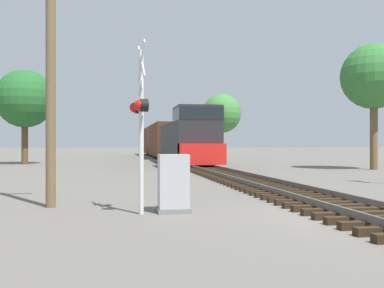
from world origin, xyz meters
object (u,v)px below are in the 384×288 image
(crossing_signal_near, at_px, (140,114))
(tree_mid_background, at_px, (25,99))
(freight_train, at_px, (166,141))
(tree_deep_background, at_px, (222,114))
(relay_cabinet, at_px, (173,184))
(tree_far_right, at_px, (374,77))
(utility_pole, at_px, (51,67))

(crossing_signal_near, height_order, tree_mid_background, tree_mid_background)
(freight_train, height_order, tree_deep_background, tree_deep_background)
(crossing_signal_near, bearing_deg, tree_deep_background, 157.01)
(relay_cabinet, height_order, tree_mid_background, tree_mid_background)
(crossing_signal_near, xyz_separation_m, tree_far_right, (16.18, 16.30, 3.69))
(crossing_signal_near, distance_m, tree_mid_background, 29.57)
(crossing_signal_near, bearing_deg, utility_pole, -131.68)
(tree_mid_background, bearing_deg, tree_deep_background, 36.76)
(freight_train, height_order, tree_mid_background, tree_mid_background)
(tree_far_right, height_order, tree_deep_background, tree_far_right)
(relay_cabinet, height_order, tree_far_right, tree_far_right)
(utility_pole, xyz_separation_m, tree_far_right, (18.48, 14.72, 2.35))
(tree_mid_background, bearing_deg, relay_cabinet, -72.33)
(tree_deep_background, bearing_deg, tree_mid_background, -143.24)
(utility_pole, height_order, tree_deep_background, tree_deep_background)
(crossing_signal_near, relative_size, tree_deep_background, 0.52)
(freight_train, distance_m, crossing_signal_near, 41.31)
(crossing_signal_near, relative_size, utility_pole, 0.57)
(tree_far_right, bearing_deg, crossing_signal_near, -134.78)
(utility_pole, height_order, tree_mid_background, tree_mid_background)
(freight_train, xyz_separation_m, tree_mid_background, (-13.18, -12.73, 3.39))
(relay_cabinet, relative_size, tree_mid_background, 0.18)
(utility_pole, bearing_deg, crossing_signal_near, -34.49)
(utility_pole, bearing_deg, relay_cabinet, -24.08)
(freight_train, xyz_separation_m, crossing_signal_near, (-5.06, -41.00, 0.37))
(tree_mid_background, bearing_deg, freight_train, 44.01)
(freight_train, bearing_deg, tree_deep_background, 19.30)
(crossing_signal_near, distance_m, utility_pole, 3.10)
(crossing_signal_near, height_order, tree_far_right, tree_far_right)
(relay_cabinet, xyz_separation_m, utility_pole, (-3.13, 1.40, 3.05))
(relay_cabinet, bearing_deg, utility_pole, 155.92)
(crossing_signal_near, distance_m, relay_cabinet, 1.91)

